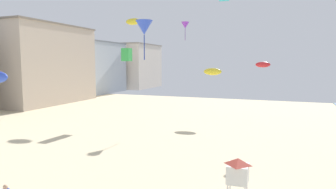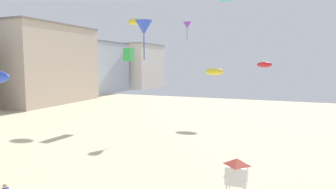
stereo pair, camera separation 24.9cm
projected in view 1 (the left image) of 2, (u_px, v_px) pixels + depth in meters
The scene contains 10 objects.
boardwalk_hotel_mid at pixel (31, 64), 56.70m from camera, with size 16.42×19.73×14.73m.
boardwalk_hotel_far at pixel (93, 67), 75.46m from camera, with size 11.22×15.83×12.93m.
boardwalk_hotel_distant at pixel (126, 66), 91.89m from camera, with size 17.50×17.11×13.33m.
lifeguard_stand at pixel (238, 171), 15.67m from camera, with size 1.10×1.10×2.55m.
kite_yellow_parafoil at pixel (133, 22), 45.30m from camera, with size 2.57×0.71×1.00m.
kite_yellow_parafoil_2 at pixel (213, 72), 39.67m from camera, with size 2.46×0.68×0.95m.
kite_purple_delta at pixel (185, 25), 40.53m from camera, with size 1.11×1.11×2.53m.
kite_blue_delta at pixel (144, 28), 18.17m from camera, with size 1.08×1.08×2.44m.
kite_red_parafoil at pixel (263, 65), 28.51m from camera, with size 1.40×0.39×0.54m.
kite_green_box at pixel (127, 55), 39.89m from camera, with size 1.11×1.11×1.75m.
Camera 1 is at (13.32, -2.53, 7.59)m, focal length 31.33 mm.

